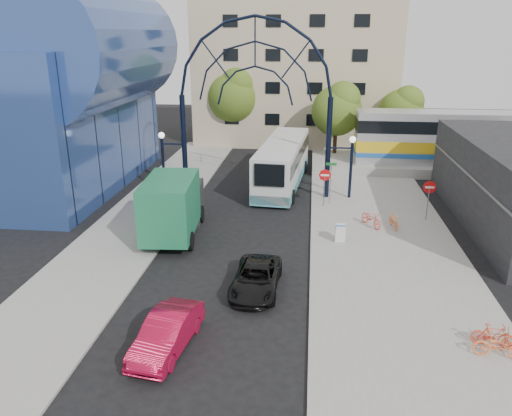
# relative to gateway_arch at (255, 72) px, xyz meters

# --- Properties ---
(ground) EXTENTS (120.00, 120.00, 0.00)m
(ground) POSITION_rel_gateway_arch_xyz_m (0.00, -14.00, -8.56)
(ground) COLOR black
(ground) RESTS_ON ground
(sidewalk_east) EXTENTS (8.00, 56.00, 0.12)m
(sidewalk_east) POSITION_rel_gateway_arch_xyz_m (8.00, -10.00, -8.50)
(sidewalk_east) COLOR gray
(sidewalk_east) RESTS_ON ground
(plaza_west) EXTENTS (5.00, 50.00, 0.12)m
(plaza_west) POSITION_rel_gateway_arch_xyz_m (-6.50, -8.00, -8.50)
(plaza_west) COLOR gray
(plaza_west) RESTS_ON ground
(gateway_arch) EXTENTS (13.64, 0.44, 12.10)m
(gateway_arch) POSITION_rel_gateway_arch_xyz_m (0.00, 0.00, 0.00)
(gateway_arch) COLOR black
(gateway_arch) RESTS_ON ground
(stop_sign) EXTENTS (0.80, 0.07, 2.50)m
(stop_sign) POSITION_rel_gateway_arch_xyz_m (4.80, -2.00, -6.56)
(stop_sign) COLOR slate
(stop_sign) RESTS_ON sidewalk_east
(do_not_enter_sign) EXTENTS (0.76, 0.07, 2.48)m
(do_not_enter_sign) POSITION_rel_gateway_arch_xyz_m (11.00, -4.00, -6.58)
(do_not_enter_sign) COLOR slate
(do_not_enter_sign) RESTS_ON sidewalk_east
(street_name_sign) EXTENTS (0.70, 0.70, 2.80)m
(street_name_sign) POSITION_rel_gateway_arch_xyz_m (5.20, -1.40, -6.43)
(street_name_sign) COLOR slate
(street_name_sign) RESTS_ON sidewalk_east
(sandwich_board) EXTENTS (0.55, 0.61, 0.99)m
(sandwich_board) POSITION_rel_gateway_arch_xyz_m (5.60, -8.02, -7.81)
(sandwich_board) COLOR white
(sandwich_board) RESTS_ON sidewalk_east
(transit_hall) EXTENTS (16.50, 18.00, 14.50)m
(transit_hall) POSITION_rel_gateway_arch_xyz_m (-15.30, 1.00, -1.86)
(transit_hall) COLOR #2C4687
(transit_hall) RESTS_ON ground
(apartment_block) EXTENTS (20.00, 12.10, 14.00)m
(apartment_block) POSITION_rel_gateway_arch_xyz_m (2.00, 20.97, -1.55)
(apartment_block) COLOR #C8B18A
(apartment_block) RESTS_ON ground
(train_platform) EXTENTS (32.00, 5.00, 0.80)m
(train_platform) POSITION_rel_gateway_arch_xyz_m (20.00, 8.00, -8.16)
(train_platform) COLOR gray
(train_platform) RESTS_ON ground
(tree_north_a) EXTENTS (4.48, 4.48, 7.00)m
(tree_north_a) POSITION_rel_gateway_arch_xyz_m (6.12, 11.93, -3.95)
(tree_north_a) COLOR #382314
(tree_north_a) RESTS_ON ground
(tree_north_b) EXTENTS (5.12, 5.12, 8.00)m
(tree_north_b) POSITION_rel_gateway_arch_xyz_m (-3.88, 15.93, -3.29)
(tree_north_b) COLOR #382314
(tree_north_b) RESTS_ON ground
(tree_north_c) EXTENTS (4.16, 4.16, 6.50)m
(tree_north_c) POSITION_rel_gateway_arch_xyz_m (12.12, 13.93, -4.28)
(tree_north_c) COLOR #382314
(tree_north_c) RESTS_ON ground
(city_bus) EXTENTS (3.67, 12.25, 3.32)m
(city_bus) POSITION_rel_gateway_arch_xyz_m (1.76, 3.02, -6.82)
(city_bus) COLOR silver
(city_bus) RESTS_ON ground
(green_truck) EXTENTS (3.16, 7.19, 3.54)m
(green_truck) POSITION_rel_gateway_arch_xyz_m (-3.77, -7.65, -6.79)
(green_truck) COLOR black
(green_truck) RESTS_ON ground
(black_suv) EXTENTS (2.15, 4.42, 1.21)m
(black_suv) POSITION_rel_gateway_arch_xyz_m (1.60, -13.74, -7.95)
(black_suv) COLOR black
(black_suv) RESTS_ON ground
(red_sedan) EXTENTS (2.00, 4.27, 1.35)m
(red_sedan) POSITION_rel_gateway_arch_xyz_m (-1.14, -18.48, -7.88)
(red_sedan) COLOR #A1092B
(red_sedan) RESTS_ON ground
(bike_near_a) EXTENTS (1.48, 1.95, 0.98)m
(bike_near_a) POSITION_rel_gateway_arch_xyz_m (7.53, -5.43, -7.94)
(bike_near_a) COLOR #F94631
(bike_near_a) RESTS_ON sidewalk_east
(bike_near_b) EXTENTS (0.71, 1.56, 0.91)m
(bike_near_b) POSITION_rel_gateway_arch_xyz_m (8.81, -5.57, -7.98)
(bike_near_b) COLOR orange
(bike_near_b) RESTS_ON sidewalk_east
(bike_far_a) EXTENTS (1.83, 0.81, 0.93)m
(bike_far_a) POSITION_rel_gateway_arch_xyz_m (10.68, -17.83, -7.97)
(bike_far_a) COLOR orange
(bike_far_a) RESTS_ON sidewalk_east
(bike_far_b) EXTENTS (1.54, 0.60, 0.90)m
(bike_far_b) POSITION_rel_gateway_arch_xyz_m (10.67, -17.16, -7.98)
(bike_far_b) COLOR red
(bike_far_b) RESTS_ON sidewalk_east
(bike_far_c) EXTENTS (1.62, 1.02, 0.81)m
(bike_far_c) POSITION_rel_gateway_arch_xyz_m (10.74, -17.14, -8.03)
(bike_far_c) COLOR #DE5E2C
(bike_far_c) RESTS_ON sidewalk_east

